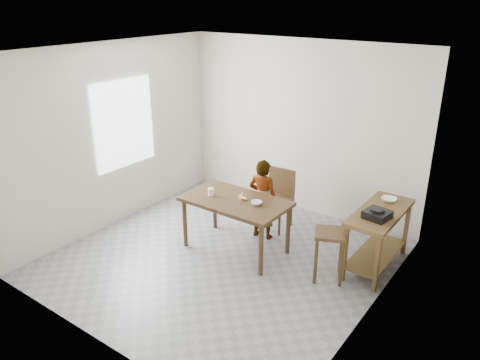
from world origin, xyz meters
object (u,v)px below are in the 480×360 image
Objects in this scene: dining_chair at (275,200)px; prep_counter at (377,239)px; dining_table at (236,225)px; stool at (329,255)px; child at (263,199)px.

prep_counter is at bearing -8.16° from dining_chair.
dining_table is 2.18× the size of stool.
dining_chair is at bearing 84.08° from dining_table.
prep_counter is at bearing 22.15° from dining_table.
child is 0.37m from dining_chair.
child reaches higher than stool.
dining_table is at bearing 72.46° from child.
dining_table is 1.86m from prep_counter.
dining_chair is at bearing -96.65° from child.
stool is at bearing 4.31° from dining_table.
stool is at bearing -33.79° from dining_chair.
stool is at bearing 154.07° from child.
child reaches higher than prep_counter.
child is (-1.63, -0.18, 0.19)m from prep_counter.
stool is (-0.38, -0.60, -0.08)m from prep_counter.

